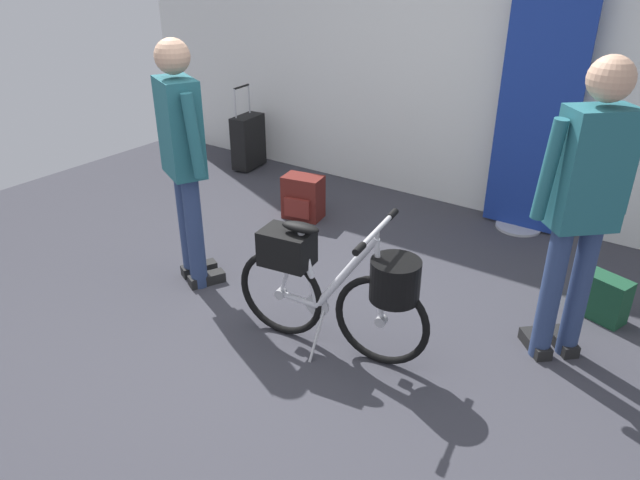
{
  "coord_description": "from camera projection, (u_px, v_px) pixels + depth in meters",
  "views": [
    {
      "loc": [
        1.87,
        -2.11,
        2.06
      ],
      "look_at": [
        0.13,
        0.35,
        0.55
      ],
      "focal_mm": 33.26,
      "sensor_mm": 36.0,
      "label": 1
    }
  ],
  "objects": [
    {
      "name": "visitor_near_wall",
      "position": [
        183.0,
        154.0,
        3.65
      ],
      "size": [
        0.48,
        0.37,
        1.59
      ],
      "color": "navy",
      "rests_on": "ground_plane"
    },
    {
      "name": "ground_plane",
      "position": [
        267.0,
        341.0,
        3.43
      ],
      "size": [
        7.08,
        7.08,
        0.0
      ],
      "primitive_type": "plane",
      "color": "#38383F"
    },
    {
      "name": "visitor_browsing",
      "position": [
        584.0,
        201.0,
        2.92
      ],
      "size": [
        0.41,
        0.4,
        1.63
      ],
      "color": "navy",
      "rests_on": "ground_plane"
    },
    {
      "name": "floor_banner_stand",
      "position": [
        535.0,
        124.0,
        4.41
      ],
      "size": [
        0.6,
        0.36,
        1.89
      ],
      "color": "#B7B7BC",
      "rests_on": "ground_plane"
    },
    {
      "name": "rolling_suitcase",
      "position": [
        248.0,
        141.0,
        5.96
      ],
      "size": [
        0.22,
        0.38,
        0.83
      ],
      "color": "black",
      "rests_on": "ground_plane"
    },
    {
      "name": "back_wall",
      "position": [
        470.0,
        17.0,
        4.6
      ],
      "size": [
        7.08,
        0.1,
        3.1
      ],
      "primitive_type": "cube",
      "color": "white",
      "rests_on": "ground_plane"
    },
    {
      "name": "folding_bike_foreground",
      "position": [
        337.0,
        284.0,
        3.18
      ],
      "size": [
        1.15,
        0.53,
        0.81
      ],
      "color": "black",
      "rests_on": "ground_plane"
    },
    {
      "name": "handbag_on_floor",
      "position": [
        303.0,
        198.0,
        4.9
      ],
      "size": [
        0.35,
        0.27,
        0.36
      ],
      "color": "maroon",
      "rests_on": "ground_plane"
    },
    {
      "name": "backpack_on_floor",
      "position": [
        600.0,
        296.0,
        3.61
      ],
      "size": [
        0.35,
        0.25,
        0.28
      ],
      "color": "#19472D",
      "rests_on": "ground_plane"
    }
  ]
}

